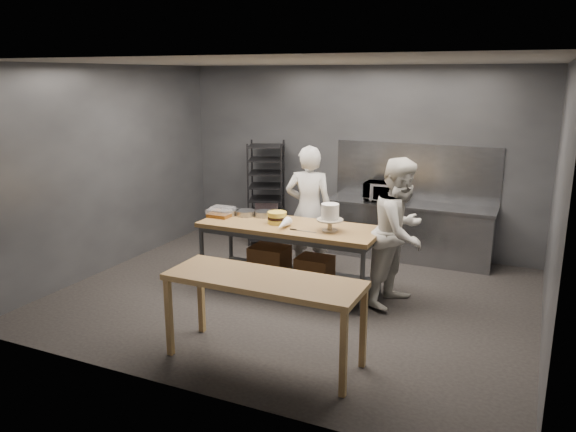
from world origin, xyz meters
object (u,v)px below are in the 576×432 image
Objects in this scene: near_counter at (264,286)px; chef_right at (400,232)px; work_table at (289,249)px; layer_cake at (277,218)px; speed_rack at (266,194)px; chef_behind at (309,210)px; microwave at (382,192)px; frosted_cake_stand at (330,214)px.

near_counter is 1.06× the size of chef_right.
chef_right is (1.45, 0.16, 0.37)m from work_table.
layer_cake is at bearing 111.84° from near_counter.
chef_right reaches higher than layer_cake.
speed_rack is 2.24m from layer_cake.
microwave is (0.75, 1.21, 0.11)m from chef_behind.
near_counter is at bearing -68.16° from layer_cake.
work_table is at bearing 8.78° from layer_cake.
speed_rack is (-1.30, 1.90, 0.28)m from work_table.
chef_right is 1.63m from layer_cake.
layer_cake is (-0.75, 1.86, 0.19)m from near_counter.
work_table is at bearing 79.91° from chef_behind.
microwave is 2.20m from layer_cake.
speed_rack is 3.25m from chef_right.
layer_cake is (-0.77, 0.06, -0.14)m from frosted_cake_stand.
speed_rack reaches higher than layer_cake.
speed_rack reaches higher than microwave.
frosted_cake_stand is (0.03, 1.80, 0.33)m from near_counter.
chef_behind is at bearing -121.84° from microwave.
chef_behind is 1.00× the size of chef_right.
microwave is (0.14, 3.87, 0.24)m from near_counter.
chef_behind reaches higher than frosted_cake_stand.
work_table is 1.99m from near_counter.
work_table is at bearing 171.79° from frosted_cake_stand.
near_counter is 2.23m from chef_right.
microwave is at bearing -134.43° from chef_behind.
speed_rack reaches higher than near_counter.
near_counter is 1.14× the size of speed_rack.
near_counter is 5.62× the size of frosted_cake_stand.
frosted_cake_stand is (-0.84, -0.25, 0.20)m from chef_right.
speed_rack reaches higher than frosted_cake_stand.
microwave is 2.14× the size of layer_cake.
near_counter is 7.89× the size of layer_cake.
frosted_cake_stand reaches higher than microwave.
speed_rack is 0.93× the size of chef_behind.
work_table is 1.20× the size of near_counter.
work_table is at bearing 111.11° from chef_right.
speed_rack is at bearing 116.37° from near_counter.
chef_behind is 3.47× the size of microwave.
near_counter is 1.06× the size of chef_behind.
work_table reaches higher than near_counter.
work_table is 0.84m from frosted_cake_stand.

